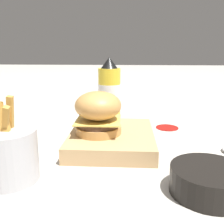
{
  "coord_description": "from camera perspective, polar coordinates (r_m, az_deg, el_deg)",
  "views": [
    {
      "loc": [
        -0.67,
        -0.03,
        0.24
      ],
      "look_at": [
        -0.05,
        0.01,
        0.09
      ],
      "focal_mm": 42.0,
      "sensor_mm": 36.0,
      "label": 1
    }
  ],
  "objects": [
    {
      "name": "fries_basket",
      "position": [
        0.52,
        -21.71,
        -8.62
      ],
      "size": [
        0.11,
        0.11,
        0.16
      ],
      "color": "#B7B7BC",
      "rests_on": "ground_plane"
    },
    {
      "name": "side_bowl",
      "position": [
        0.48,
        20.44,
        -13.67
      ],
      "size": [
        0.13,
        0.13,
        0.05
      ],
      "color": "black",
      "rests_on": "ground_plane"
    },
    {
      "name": "ground_plane",
      "position": [
        0.71,
        1.18,
        -5.84
      ],
      "size": [
        6.0,
        6.0,
        0.0
      ],
      "primitive_type": "plane",
      "color": "#B7B2A8"
    },
    {
      "name": "serving_board",
      "position": [
        0.66,
        0.0,
        -5.76
      ],
      "size": [
        0.25,
        0.2,
        0.04
      ],
      "color": "tan",
      "rests_on": "ground_plane"
    },
    {
      "name": "ketchup_bottle",
      "position": [
        0.9,
        -0.58,
        4.5
      ],
      "size": [
        0.08,
        0.08,
        0.21
      ],
      "color": "yellow",
      "rests_on": "ground_plane"
    },
    {
      "name": "burger",
      "position": [
        0.63,
        -3.04,
        -0.1
      ],
      "size": [
        0.11,
        0.11,
        0.1
      ],
      "color": "tan",
      "rests_on": "serving_board"
    },
    {
      "name": "ketchup_puddle",
      "position": [
        0.82,
        11.9,
        -3.29
      ],
      "size": [
        0.07,
        0.07,
        0.0
      ],
      "color": "#9E140F",
      "rests_on": "ground_plane"
    }
  ]
}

